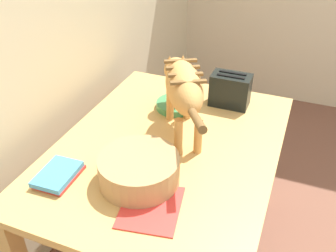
{
  "coord_description": "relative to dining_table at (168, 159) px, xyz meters",
  "views": [
    {
      "loc": [
        -1.26,
        0.88,
        1.72
      ],
      "look_at": [
        -0.02,
        1.38,
        0.82
      ],
      "focal_mm": 39.76,
      "sensor_mm": 36.0,
      "label": 1
    }
  ],
  "objects": [
    {
      "name": "cat",
      "position": [
        0.13,
        -0.02,
        0.32
      ],
      "size": [
        0.64,
        0.38,
        0.34
      ],
      "rotation": [
        0.0,
        0.0,
        -1.07
      ],
      "color": "tan",
      "rests_on": "dining_table"
    },
    {
      "name": "dining_table",
      "position": [
        0.0,
        0.0,
        0.0
      ],
      "size": [
        1.28,
        0.95,
        0.72
      ],
      "color": "tan",
      "rests_on": "ground_plane"
    },
    {
      "name": "magazine",
      "position": [
        -0.38,
        -0.08,
        0.09
      ],
      "size": [
        0.28,
        0.25,
        0.01
      ],
      "primitive_type": "cube",
      "rotation": [
        0.0,
        0.0,
        0.17
      ],
      "color": "red",
      "rests_on": "dining_table"
    },
    {
      "name": "coffee_mug",
      "position": [
        0.32,
        0.08,
        0.16
      ],
      "size": [
        0.12,
        0.08,
        0.08
      ],
      "color": "white",
      "rests_on": "saucer_bowl"
    },
    {
      "name": "toaster",
      "position": [
        0.45,
        -0.17,
        0.17
      ],
      "size": [
        0.12,
        0.2,
        0.18
      ],
      "color": "black",
      "rests_on": "dining_table"
    },
    {
      "name": "wall_rear",
      "position": [
        0.02,
        0.65,
        0.61
      ],
      "size": [
        4.58,
        0.11,
        2.5
      ],
      "color": "beige",
      "rests_on": "ground_plane"
    },
    {
      "name": "wicker_basket",
      "position": [
        -0.27,
        0.01,
        0.14
      ],
      "size": [
        0.32,
        0.32,
        0.11
      ],
      "color": "tan",
      "rests_on": "dining_table"
    },
    {
      "name": "saucer_bowl",
      "position": [
        0.32,
        0.08,
        0.1
      ],
      "size": [
        0.2,
        0.2,
        0.03
      ],
      "primitive_type": "cylinder",
      "color": "#418D53",
      "rests_on": "dining_table"
    },
    {
      "name": "book_stack",
      "position": [
        -0.37,
        0.32,
        0.1
      ],
      "size": [
        0.2,
        0.14,
        0.03
      ],
      "color": "red",
      "rests_on": "dining_table"
    }
  ]
}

